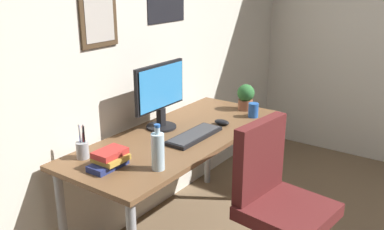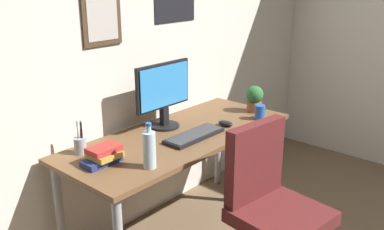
{
  "view_description": "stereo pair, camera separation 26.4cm",
  "coord_description": "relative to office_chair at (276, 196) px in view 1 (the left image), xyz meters",
  "views": [
    {
      "loc": [
        -2.01,
        0.19,
        1.74
      ],
      "look_at": [
        0.03,
        1.64,
        0.89
      ],
      "focal_mm": 39.99,
      "sensor_mm": 36.0,
      "label": 1
    },
    {
      "loc": [
        -1.84,
        -0.02,
        1.74
      ],
      "look_at": [
        0.03,
        1.64,
        0.89
      ],
      "focal_mm": 39.99,
      "sensor_mm": 36.0,
      "label": 2
    }
  ],
  "objects": [
    {
      "name": "keyboard",
      "position": [
        0.03,
        0.59,
        0.23
      ],
      "size": [
        0.43,
        0.15,
        0.03
      ],
      "color": "black",
      "rests_on": "desk"
    },
    {
      "name": "computer_mouse",
      "position": [
        0.33,
        0.57,
        0.23
      ],
      "size": [
        0.06,
        0.11,
        0.04
      ],
      "color": "black",
      "rests_on": "desk"
    },
    {
      "name": "water_bottle",
      "position": [
        -0.45,
        0.48,
        0.32
      ],
      "size": [
        0.07,
        0.07,
        0.25
      ],
      "color": "silver",
      "rests_on": "desk"
    },
    {
      "name": "coffee_mug_near",
      "position": [
        0.6,
        0.47,
        0.27
      ],
      "size": [
        0.11,
        0.07,
        0.1
      ],
      "color": "#2659B2",
      "rests_on": "desk"
    },
    {
      "name": "wall_back",
      "position": [
        -0.02,
        1.11,
        0.77
      ],
      "size": [
        4.4,
        0.1,
        2.6
      ],
      "color": "silver",
      "rests_on": "ground_plane"
    },
    {
      "name": "book_stack_left",
      "position": [
        -0.58,
        0.71,
        0.26
      ],
      "size": [
        0.21,
        0.15,
        0.09
      ],
      "color": "navy",
      "rests_on": "desk"
    },
    {
      "name": "monitor",
      "position": [
        0.04,
        0.87,
        0.45
      ],
      "size": [
        0.46,
        0.2,
        0.43
      ],
      "color": "black",
      "rests_on": "desk"
    },
    {
      "name": "potted_plant",
      "position": [
        0.72,
        0.6,
        0.32
      ],
      "size": [
        0.13,
        0.13,
        0.2
      ],
      "color": "brown",
      "rests_on": "desk"
    },
    {
      "name": "office_chair",
      "position": [
        0.0,
        0.0,
        0.0
      ],
      "size": [
        0.57,
        0.57,
        0.95
      ],
      "color": "#591E1E",
      "rests_on": "ground_plane"
    },
    {
      "name": "pen_cup",
      "position": [
        -0.59,
        0.91,
        0.27
      ],
      "size": [
        0.07,
        0.07,
        0.2
      ],
      "color": "#9EA0A5",
      "rests_on": "desk"
    },
    {
      "name": "desk",
      "position": [
        0.02,
        0.7,
        0.13
      ],
      "size": [
        1.62,
        0.66,
        0.74
      ],
      "color": "brown",
      "rests_on": "ground_plane"
    }
  ]
}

